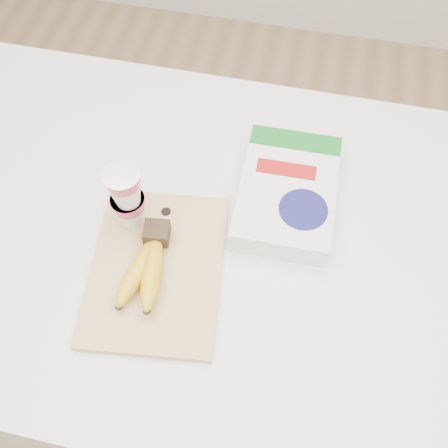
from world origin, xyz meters
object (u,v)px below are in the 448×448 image
yogurt_stack (127,197)px  bananas (147,266)px  cereal_box (287,192)px  cutting_board (157,269)px  table (204,317)px

yogurt_stack → bananas: bearing=-59.1°
cereal_box → cutting_board: bearing=-136.5°
table → bananas: 0.55m
bananas → yogurt_stack: yogurt_stack is taller
bananas → yogurt_stack: 0.13m
yogurt_stack → cereal_box: 0.32m
cutting_board → bananas: 0.03m
bananas → table: bearing=62.8°
table → cereal_box: bearing=32.2°
table → bananas: bearing=-117.2°
cutting_board → cereal_box: (0.22, 0.22, 0.02)m
cutting_board → yogurt_stack: size_ratio=2.10×
bananas → yogurt_stack: bearing=120.9°
table → bananas: (-0.06, -0.12, 0.54)m
cutting_board → cereal_box: cereal_box is taller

